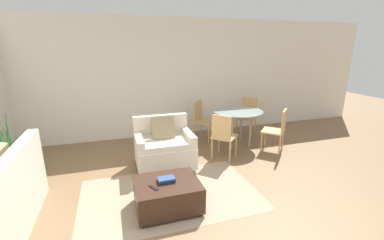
{
  "coord_description": "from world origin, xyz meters",
  "views": [
    {
      "loc": [
        -0.82,
        -2.42,
        2.1
      ],
      "look_at": [
        0.6,
        2.06,
        0.75
      ],
      "focal_mm": 24.0,
      "sensor_mm": 36.0,
      "label": 1
    }
  ],
  "objects": [
    {
      "name": "ottoman",
      "position": [
        -0.22,
        0.54,
        0.21
      ],
      "size": [
        0.84,
        0.68,
        0.39
      ],
      "color": "#382319",
      "rests_on": "ground_plane"
    },
    {
      "name": "potted_plant",
      "position": [
        -2.42,
        1.95,
        0.27
      ],
      "size": [
        0.39,
        0.39,
        1.2
      ],
      "color": "#333338",
      "rests_on": "ground_plane"
    },
    {
      "name": "area_rug",
      "position": [
        -0.11,
        0.85,
        0.0
      ],
      "size": [
        2.55,
        1.6,
        0.01
      ],
      "color": "gray",
      "rests_on": "ground_plane"
    },
    {
      "name": "armchair",
      "position": [
        -0.01,
        1.8,
        0.36
      ],
      "size": [
        1.0,
        0.81,
        0.92
      ],
      "color": "beige",
      "rests_on": "ground_plane"
    },
    {
      "name": "book_stack",
      "position": [
        -0.23,
        0.56,
        0.42
      ],
      "size": [
        0.22,
        0.17,
        0.06
      ],
      "color": "black",
      "rests_on": "ottoman"
    },
    {
      "name": "wall_back",
      "position": [
        0.0,
        3.56,
        1.38
      ],
      "size": [
        12.0,
        0.06,
        2.75
      ],
      "color": "silver",
      "rests_on": "ground_plane"
    },
    {
      "name": "dining_table",
      "position": [
        1.73,
        2.37,
        0.68
      ],
      "size": [
        1.07,
        1.07,
        0.78
      ],
      "color": "#8C9E99",
      "rests_on": "ground_plane"
    },
    {
      "name": "dining_chair_far_left",
      "position": [
        1.12,
        2.97,
        0.52
      ],
      "size": [
        0.59,
        0.59,
        0.9
      ],
      "color": "tan",
      "rests_on": "ground_plane"
    },
    {
      "name": "dining_chair_near_right",
      "position": [
        2.33,
        1.76,
        0.52
      ],
      "size": [
        0.59,
        0.59,
        0.9
      ],
      "color": "tan",
      "rests_on": "ground_plane"
    },
    {
      "name": "dining_chair_near_left",
      "position": [
        1.12,
        1.76,
        0.52
      ],
      "size": [
        0.59,
        0.59,
        0.9
      ],
      "color": "tan",
      "rests_on": "ground_plane"
    },
    {
      "name": "dining_chair_far_right",
      "position": [
        2.33,
        2.97,
        0.52
      ],
      "size": [
        0.59,
        0.59,
        0.9
      ],
      "color": "tan",
      "rests_on": "ground_plane"
    },
    {
      "name": "ground_plane",
      "position": [
        0.0,
        0.0,
        0.0
      ],
      "size": [
        20.0,
        20.0,
        0.0
      ],
      "primitive_type": "plane",
      "color": "brown"
    },
    {
      "name": "tv_remote_primary",
      "position": [
        -0.41,
        0.45,
        0.39
      ],
      "size": [
        0.11,
        0.16,
        0.01
      ],
      "color": "black",
      "rests_on": "ottoman"
    }
  ]
}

